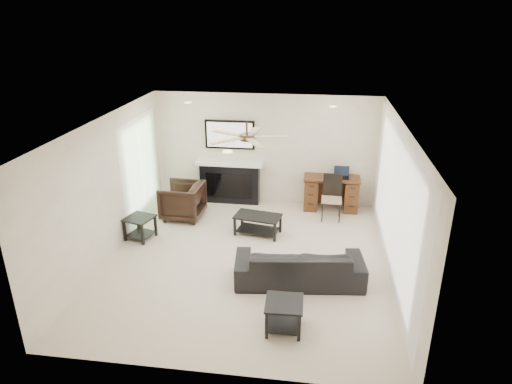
# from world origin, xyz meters

# --- Properties ---
(room_shell) EXTENTS (5.50, 5.54, 2.52)m
(room_shell) POSITION_xyz_m (0.19, 0.08, 1.68)
(room_shell) COLOR beige
(room_shell) RESTS_ON ground
(sofa) EXTENTS (2.17, 1.04, 0.61)m
(sofa) POSITION_xyz_m (0.95, -0.54, 0.31)
(sofa) COLOR black
(sofa) RESTS_ON ground
(armchair) EXTENTS (0.89, 0.86, 0.77)m
(armchair) POSITION_xyz_m (-1.65, 1.61, 0.39)
(armchair) COLOR black
(armchair) RESTS_ON ground
(coffee_table) EXTENTS (0.97, 0.65, 0.40)m
(coffee_table) POSITION_xyz_m (0.05, 1.06, 0.20)
(coffee_table) COLOR black
(coffee_table) RESTS_ON ground
(end_table_near) EXTENTS (0.53, 0.53, 0.45)m
(end_table_near) POSITION_xyz_m (0.80, -1.79, 0.23)
(end_table_near) COLOR black
(end_table_near) RESTS_ON ground
(end_table_left) EXTENTS (0.62, 0.62, 0.45)m
(end_table_left) POSITION_xyz_m (-2.20, 0.56, 0.23)
(end_table_left) COLOR black
(end_table_left) RESTS_ON ground
(fireplace_unit) EXTENTS (1.52, 0.34, 1.91)m
(fireplace_unit) POSITION_xyz_m (-0.80, 2.58, 0.95)
(fireplace_unit) COLOR black
(fireplace_unit) RESTS_ON ground
(desk) EXTENTS (1.22, 0.56, 0.76)m
(desk) POSITION_xyz_m (1.51, 2.49, 0.38)
(desk) COLOR #3B1C0E
(desk) RESTS_ON ground
(desk_chair) EXTENTS (0.43, 0.45, 0.97)m
(desk_chair) POSITION_xyz_m (1.51, 1.94, 0.48)
(desk_chair) COLOR black
(desk_chair) RESTS_ON ground
(laptop) EXTENTS (0.33, 0.24, 0.23)m
(laptop) POSITION_xyz_m (1.71, 2.47, 0.88)
(laptop) COLOR black
(laptop) RESTS_ON desk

